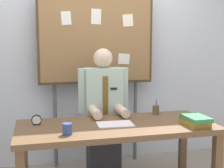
{
  "coord_description": "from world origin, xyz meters",
  "views": [
    {
      "loc": [
        -0.71,
        -2.68,
        1.48
      ],
      "look_at": [
        0.0,
        0.17,
        1.09
      ],
      "focal_mm": 49.83,
      "sensor_mm": 36.0,
      "label": 1
    }
  ],
  "objects_px": {
    "bulletin_board": "(97,41)",
    "person": "(103,118)",
    "book_stack": "(195,121)",
    "coffee_mug": "(67,129)",
    "open_notebook": "(115,124)",
    "desk": "(116,133)",
    "pen_holder": "(156,110)",
    "desk_clock": "(37,120)"
  },
  "relations": [
    {
      "from": "person",
      "to": "desk_clock",
      "type": "relative_size",
      "value": 15.39
    },
    {
      "from": "bulletin_board",
      "to": "open_notebook",
      "type": "relative_size",
      "value": 6.39
    },
    {
      "from": "desk",
      "to": "person",
      "type": "distance_m",
      "value": 0.56
    },
    {
      "from": "desk",
      "to": "desk_clock",
      "type": "height_order",
      "value": "desk_clock"
    },
    {
      "from": "bulletin_board",
      "to": "desk_clock",
      "type": "bearing_deg",
      "value": -132.76
    },
    {
      "from": "book_stack",
      "to": "desk_clock",
      "type": "xyz_separation_m",
      "value": [
        -1.39,
        0.37,
        -0.0
      ]
    },
    {
      "from": "coffee_mug",
      "to": "book_stack",
      "type": "bearing_deg",
      "value": 0.26
    },
    {
      "from": "open_notebook",
      "to": "desk",
      "type": "bearing_deg",
      "value": 46.45
    },
    {
      "from": "desk",
      "to": "book_stack",
      "type": "xyz_separation_m",
      "value": [
        0.68,
        -0.21,
        0.13
      ]
    },
    {
      "from": "person",
      "to": "pen_holder",
      "type": "height_order",
      "value": "person"
    },
    {
      "from": "desk_clock",
      "to": "person",
      "type": "bearing_deg",
      "value": 29.59
    },
    {
      "from": "open_notebook",
      "to": "coffee_mug",
      "type": "xyz_separation_m",
      "value": [
        -0.45,
        -0.19,
        0.04
      ]
    },
    {
      "from": "coffee_mug",
      "to": "pen_holder",
      "type": "relative_size",
      "value": 0.58
    },
    {
      "from": "bulletin_board",
      "to": "open_notebook",
      "type": "bearing_deg",
      "value": -91.16
    },
    {
      "from": "desk_clock",
      "to": "pen_holder",
      "type": "relative_size",
      "value": 0.58
    },
    {
      "from": "bulletin_board",
      "to": "book_stack",
      "type": "relative_size",
      "value": 7.01
    },
    {
      "from": "bulletin_board",
      "to": "person",
      "type": "bearing_deg",
      "value": -90.03
    },
    {
      "from": "coffee_mug",
      "to": "pen_holder",
      "type": "height_order",
      "value": "pen_holder"
    },
    {
      "from": "desk",
      "to": "open_notebook",
      "type": "bearing_deg",
      "value": -133.55
    },
    {
      "from": "desk",
      "to": "open_notebook",
      "type": "xyz_separation_m",
      "value": [
        -0.02,
        -0.02,
        0.09
      ]
    },
    {
      "from": "person",
      "to": "open_notebook",
      "type": "xyz_separation_m",
      "value": [
        -0.02,
        -0.58,
        0.08
      ]
    },
    {
      "from": "open_notebook",
      "to": "coffee_mug",
      "type": "height_order",
      "value": "coffee_mug"
    },
    {
      "from": "desk",
      "to": "pen_holder",
      "type": "height_order",
      "value": "pen_holder"
    },
    {
      "from": "person",
      "to": "book_stack",
      "type": "distance_m",
      "value": 1.03
    },
    {
      "from": "book_stack",
      "to": "desk_clock",
      "type": "distance_m",
      "value": 1.44
    },
    {
      "from": "book_stack",
      "to": "open_notebook",
      "type": "xyz_separation_m",
      "value": [
        -0.7,
        0.19,
        -0.04
      ]
    },
    {
      "from": "desk",
      "to": "person",
      "type": "relative_size",
      "value": 1.27
    },
    {
      "from": "person",
      "to": "open_notebook",
      "type": "height_order",
      "value": "person"
    },
    {
      "from": "person",
      "to": "pen_holder",
      "type": "relative_size",
      "value": 8.88
    },
    {
      "from": "desk",
      "to": "open_notebook",
      "type": "relative_size",
      "value": 5.57
    },
    {
      "from": "open_notebook",
      "to": "coffee_mug",
      "type": "distance_m",
      "value": 0.49
    },
    {
      "from": "book_stack",
      "to": "bulletin_board",
      "type": "bearing_deg",
      "value": 120.93
    },
    {
      "from": "desk",
      "to": "bulletin_board",
      "type": "height_order",
      "value": "bulletin_board"
    },
    {
      "from": "bulletin_board",
      "to": "coffee_mug",
      "type": "xyz_separation_m",
      "value": [
        -0.47,
        -1.14,
        -0.71
      ]
    },
    {
      "from": "person",
      "to": "pen_holder",
      "type": "xyz_separation_m",
      "value": [
        0.5,
        -0.27,
        0.13
      ]
    },
    {
      "from": "desk_clock",
      "to": "coffee_mug",
      "type": "distance_m",
      "value": 0.44
    },
    {
      "from": "open_notebook",
      "to": "pen_holder",
      "type": "relative_size",
      "value": 2.02
    },
    {
      "from": "person",
      "to": "bulletin_board",
      "type": "distance_m",
      "value": 0.92
    },
    {
      "from": "open_notebook",
      "to": "pen_holder",
      "type": "xyz_separation_m",
      "value": [
        0.52,
        0.31,
        0.04
      ]
    },
    {
      "from": "desk",
      "to": "open_notebook",
      "type": "height_order",
      "value": "open_notebook"
    },
    {
      "from": "bulletin_board",
      "to": "pen_holder",
      "type": "xyz_separation_m",
      "value": [
        0.5,
        -0.64,
        -0.71
      ]
    },
    {
      "from": "bulletin_board",
      "to": "coffee_mug",
      "type": "bearing_deg",
      "value": -112.37
    }
  ]
}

